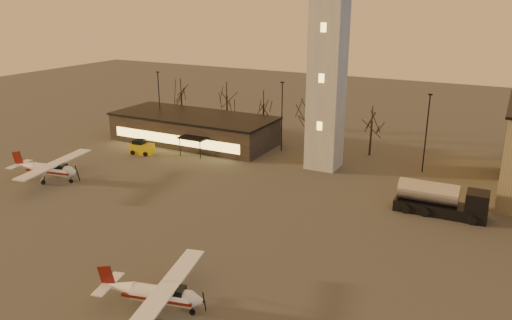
# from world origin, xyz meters

# --- Properties ---
(ground) EXTENTS (220.00, 220.00, 0.00)m
(ground) POSITION_xyz_m (0.00, 0.00, 0.00)
(ground) COLOR #3E3C39
(ground) RESTS_ON ground
(control_tower) EXTENTS (6.80, 6.80, 32.60)m
(control_tower) POSITION_xyz_m (0.00, 30.00, 16.33)
(control_tower) COLOR gray
(control_tower) RESTS_ON ground
(terminal) EXTENTS (25.40, 12.20, 4.30)m
(terminal) POSITION_xyz_m (-21.99, 31.98, 2.16)
(terminal) COLOR black
(terminal) RESTS_ON ground
(light_poles) EXTENTS (58.50, 12.25, 10.14)m
(light_poles) POSITION_xyz_m (0.50, 31.00, 5.41)
(light_poles) COLOR black
(light_poles) RESTS_ON ground
(tree_row) EXTENTS (37.20, 9.20, 8.80)m
(tree_row) POSITION_xyz_m (-13.70, 39.16, 5.94)
(tree_row) COLOR black
(tree_row) RESTS_ON ground
(cessna_front) EXTENTS (8.68, 10.87, 3.00)m
(cessna_front) POSITION_xyz_m (1.21, -5.53, 1.03)
(cessna_front) COLOR white
(cessna_front) RESTS_ON ground
(cessna_rear) EXTENTS (9.81, 12.34, 3.39)m
(cessna_rear) POSITION_xyz_m (-27.20, 9.53, 1.16)
(cessna_rear) COLOR silver
(cessna_rear) RESTS_ON ground
(fuel_truck) EXTENTS (9.14, 3.21, 3.36)m
(fuel_truck) POSITION_xyz_m (15.96, 21.21, 1.33)
(fuel_truck) COLOR black
(fuel_truck) RESTS_ON ground
(service_cart) EXTENTS (3.37, 2.36, 2.02)m
(service_cart) POSITION_xyz_m (-25.11, 23.36, 0.77)
(service_cart) COLOR gold
(service_cart) RESTS_ON ground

